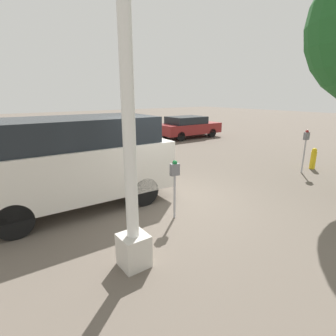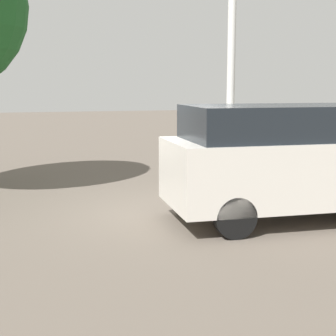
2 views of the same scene
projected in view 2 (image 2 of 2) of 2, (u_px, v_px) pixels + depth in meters
ground_plane at (170, 209)px, 10.70m from camera, size 80.00×80.00×0.00m
parking_meter_near at (179, 157)px, 11.21m from camera, size 0.21×0.13×1.35m
lamp_post at (230, 102)px, 12.38m from camera, size 0.44×0.44×5.81m
parked_van at (288, 158)px, 9.70m from camera, size 4.70×2.24×2.19m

